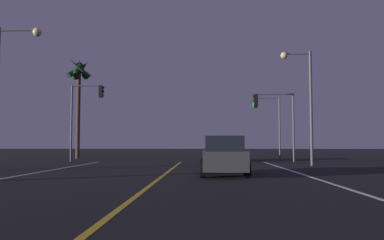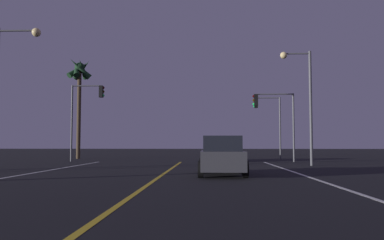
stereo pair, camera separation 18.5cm
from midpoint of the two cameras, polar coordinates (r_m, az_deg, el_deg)
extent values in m
cube|color=silver|center=(12.74, 22.05, -9.37)|extent=(0.16, 34.52, 0.01)
cube|color=gold|center=(12.16, -6.84, -9.89)|extent=(0.16, 34.52, 0.01)
cylinder|color=black|center=(31.94, 2.09, -5.28)|extent=(0.22, 0.68, 0.68)
cylinder|color=black|center=(31.98, 5.33, -5.26)|extent=(0.22, 0.68, 0.68)
cylinder|color=black|center=(29.24, 2.07, -5.45)|extent=(0.22, 0.68, 0.68)
cylinder|color=black|center=(29.29, 5.61, -5.43)|extent=(0.22, 0.68, 0.68)
cube|color=navy|center=(30.59, 3.77, -4.75)|extent=(1.80, 4.30, 0.80)
cube|color=black|center=(30.33, 3.77, -3.41)|extent=(1.60, 2.10, 0.64)
cube|color=red|center=(28.48, 2.66, -4.66)|extent=(0.24, 0.08, 0.16)
cube|color=red|center=(28.51, 5.08, -4.65)|extent=(0.24, 0.08, 0.16)
cylinder|color=black|center=(18.69, 1.71, -6.60)|extent=(0.22, 0.68, 0.68)
cylinder|color=black|center=(18.76, 7.25, -6.56)|extent=(0.22, 0.68, 0.68)
cylinder|color=black|center=(16.00, 1.61, -7.14)|extent=(0.22, 0.68, 0.68)
cylinder|color=black|center=(16.08, 8.09, -7.09)|extent=(0.22, 0.68, 0.68)
cube|color=#38383D|center=(17.34, 4.65, -5.78)|extent=(1.80, 4.30, 0.80)
cube|color=black|center=(17.08, 4.67, -3.40)|extent=(1.60, 2.10, 0.64)
cube|color=red|center=(15.23, 2.71, -5.75)|extent=(0.24, 0.08, 0.16)
cube|color=red|center=(15.28, 7.23, -5.71)|extent=(0.24, 0.08, 0.16)
cylinder|color=#4C4C51|center=(30.42, 14.68, -1.06)|extent=(0.14, 0.14, 5.14)
cylinder|color=#4C4C51|center=(30.36, 12.04, 3.69)|extent=(2.79, 0.10, 0.10)
cube|color=black|center=(30.10, 9.43, 2.85)|extent=(0.28, 0.36, 0.90)
sphere|color=#3A0605|center=(30.12, 9.12, 3.42)|extent=(0.20, 0.20, 0.20)
sphere|color=#3C2706|center=(30.08, 9.13, 2.86)|extent=(0.20, 0.20, 0.20)
sphere|color=#19E059|center=(30.05, 9.13, 2.29)|extent=(0.20, 0.20, 0.20)
cylinder|color=#4C4C51|center=(31.48, -16.88, -0.44)|extent=(0.14, 0.14, 5.86)
cylinder|color=#4C4C51|center=(31.40, -14.84, 4.81)|extent=(2.25, 0.10, 0.10)
cube|color=black|center=(31.03, -12.86, 4.04)|extent=(0.28, 0.36, 0.90)
sphere|color=#3A0605|center=(31.03, -12.57, 4.60)|extent=(0.20, 0.20, 0.20)
sphere|color=#3C2706|center=(30.99, -12.57, 4.05)|extent=(0.20, 0.20, 0.20)
sphere|color=#19E059|center=(30.95, -12.58, 3.50)|extent=(0.20, 0.20, 0.20)
cylinder|color=#4C4C51|center=(35.82, 12.79, -1.14)|extent=(0.14, 0.14, 5.50)
cylinder|color=#4C4C51|center=(35.84, 11.08, 3.17)|extent=(2.10, 0.10, 0.10)
cube|color=black|center=(35.65, 9.42, 2.46)|extent=(0.28, 0.36, 0.90)
sphere|color=#3A0605|center=(35.66, 9.16, 2.94)|extent=(0.20, 0.20, 0.20)
sphere|color=#3C2706|center=(35.63, 9.16, 2.46)|extent=(0.20, 0.20, 0.20)
sphere|color=#19E059|center=(35.60, 9.17, 1.98)|extent=(0.20, 0.20, 0.20)
cylinder|color=#4C4C51|center=(21.82, -23.78, 11.78)|extent=(1.94, 0.10, 0.10)
sphere|color=#F9D88C|center=(21.39, -21.40, 11.75)|extent=(0.44, 0.44, 0.44)
cylinder|color=#4C4C51|center=(25.67, 17.03, 1.69)|extent=(0.18, 0.18, 7.19)
cylinder|color=#4C4C51|center=(26.00, 15.13, 9.28)|extent=(1.64, 0.10, 0.10)
sphere|color=#F9D88C|center=(25.81, 13.34, 9.12)|extent=(0.44, 0.44, 0.44)
cylinder|color=#473826|center=(37.03, -15.94, 0.83)|extent=(0.36, 0.36, 8.07)
sphere|color=#19381E|center=(37.58, -15.84, 7.35)|extent=(0.90, 0.90, 0.90)
cone|color=#19381E|center=(37.44, -15.41, 7.15)|extent=(0.73, 1.93, 1.79)
cone|color=#19381E|center=(37.75, -15.49, 7.07)|extent=(2.13, 1.58, 1.83)
cone|color=#19381E|center=(37.80, -16.09, 7.06)|extent=(1.77, 2.01, 1.84)
cone|color=#19381E|center=(37.53, -16.30, 7.14)|extent=(1.17, 1.75, 1.78)
cone|color=#19381E|center=(37.26, -15.78, 7.21)|extent=(2.14, 1.41, 1.98)
camera|label=1|loc=(0.09, -87.70, -0.14)|focal=36.80mm
camera|label=2|loc=(0.09, 92.30, 0.14)|focal=36.80mm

